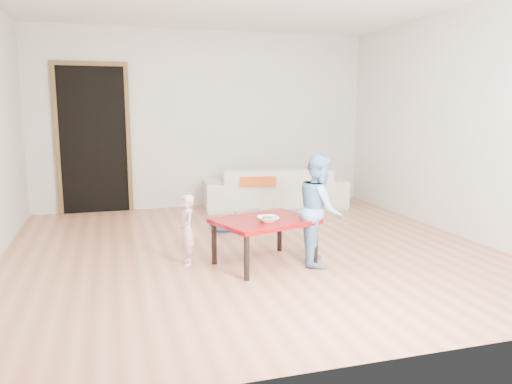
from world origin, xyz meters
name	(u,v)px	position (x,y,z in m)	size (l,w,h in m)	color
floor	(251,249)	(0.00, 0.00, 0.00)	(5.00, 5.00, 0.01)	#A96848
back_wall	(205,120)	(0.00, 2.50, 1.30)	(5.00, 0.02, 2.60)	silver
right_wall	(458,124)	(2.50, 0.00, 1.30)	(0.02, 5.00, 2.60)	silver
doorway	(94,141)	(-1.60, 2.48, 1.02)	(1.02, 0.08, 2.11)	brown
sofa	(275,188)	(0.95, 2.05, 0.30)	(2.08, 0.81, 0.61)	silver
cushion	(256,179)	(0.61, 1.86, 0.47)	(0.50, 0.45, 0.13)	#DE5818
red_table	(265,242)	(-0.01, -0.53, 0.22)	(0.89, 0.67, 0.44)	maroon
bowl	(268,219)	(-0.01, -0.64, 0.47)	(0.20, 0.20, 0.05)	white
broccoli	(268,219)	(-0.01, -0.64, 0.47)	(0.12, 0.12, 0.06)	#2D5919
child_pink	(187,230)	(-0.72, -0.33, 0.34)	(0.25, 0.16, 0.68)	pink
child_blue	(320,209)	(0.51, -0.62, 0.53)	(0.51, 0.40, 1.06)	#5682C9
basin	(224,226)	(-0.09, 0.88, 0.06)	(0.38, 0.38, 0.12)	#3269BE
blanket	(276,216)	(0.75, 1.38, 0.03)	(1.04, 0.87, 0.05)	#B6ADA1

